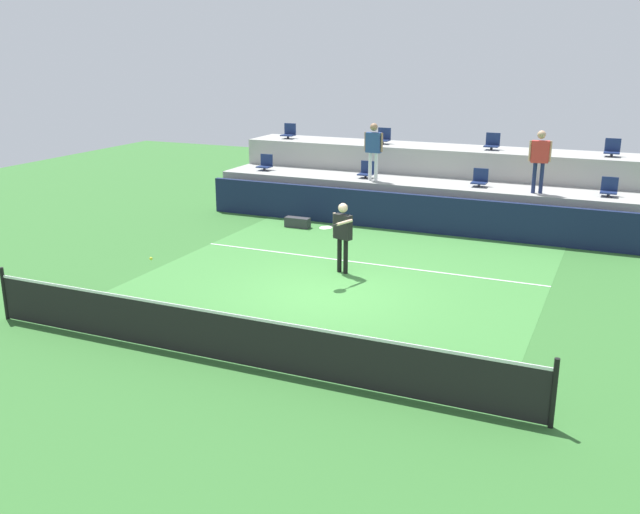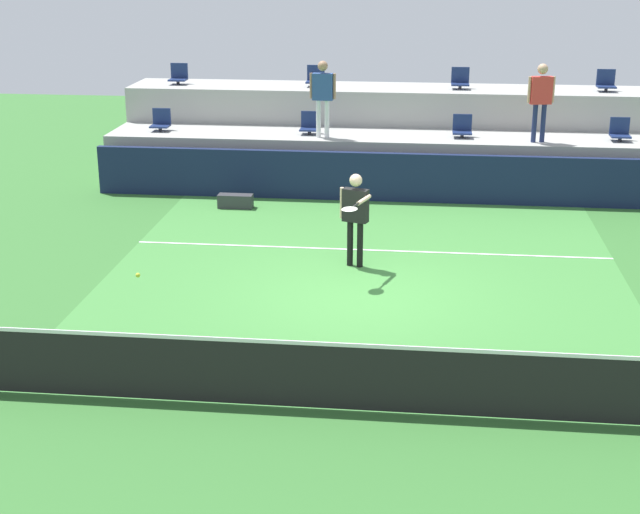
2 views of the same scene
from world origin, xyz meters
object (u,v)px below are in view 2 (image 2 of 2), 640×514
stadium_chair_lower_right (462,128)px  spectator_in_white (541,95)px  stadium_chair_upper_right (460,80)px  tennis_ball (138,275)px  equipment_bag (235,201)px  stadium_chair_lower_far_left (161,122)px  stadium_chair_upper_left (315,78)px  stadium_chair_upper_far_left (179,76)px  stadium_chair_upper_far_right (606,82)px  stadium_chair_lower_far_right (620,131)px  tennis_player (355,211)px  spectator_in_grey (323,91)px  stadium_chair_lower_left (310,125)px

stadium_chair_lower_right → spectator_in_white: size_ratio=0.30×
stadium_chair_lower_right → stadium_chair_upper_right: bearing=91.1°
tennis_ball → equipment_bag: 7.14m
stadium_chair_lower_far_left → stadium_chair_lower_right: bearing=0.0°
stadium_chair_upper_left → stadium_chair_upper_far_left: bearing=180.0°
stadium_chair_upper_far_right → stadium_chair_lower_far_right: bearing=-87.5°
stadium_chair_upper_far_left → stadium_chair_upper_right: bearing=0.0°
tennis_ball → tennis_player: bearing=50.2°
stadium_chair_lower_right → tennis_ball: stadium_chair_lower_right is taller
stadium_chair_upper_left → spectator_in_white: spectator_in_white is taller
tennis_player → stadium_chair_upper_far_right: bearing=54.1°
stadium_chair_upper_right → equipment_bag: stadium_chair_upper_right is taller
stadium_chair_lower_right → tennis_ball: size_ratio=7.65×
spectator_in_white → stadium_chair_upper_far_right: bearing=50.6°
stadium_chair_lower_far_left → stadium_chair_upper_far_right: stadium_chair_upper_far_right is taller
spectator_in_grey → tennis_ball: size_ratio=25.74×
spectator_in_grey → spectator_in_white: bearing=0.0°
spectator_in_grey → stadium_chair_upper_far_left: bearing=151.0°
stadium_chair_upper_far_right → tennis_ball: 13.96m
stadium_chair_lower_far_left → stadium_chair_upper_far_left: bearing=89.8°
stadium_chair_upper_far_right → tennis_ball: size_ratio=7.65×
stadium_chair_upper_far_right → spectator_in_white: 2.82m
stadium_chair_lower_far_left → equipment_bag: (2.22, -2.18, -1.31)m
stadium_chair_upper_left → stadium_chair_lower_left: bearing=-87.4°
spectator_in_white → spectator_in_grey: bearing=180.0°
spectator_in_grey → stadium_chair_upper_right: bearing=34.5°
spectator_in_grey → equipment_bag: size_ratio=2.30×
stadium_chair_lower_far_right → spectator_in_grey: 6.83m
stadium_chair_upper_far_left → equipment_bag: bearing=-60.9°
equipment_bag → tennis_ball: bearing=-89.9°
stadium_chair_upper_left → stadium_chair_upper_far_right: size_ratio=1.00×
spectator_in_white → tennis_ball: size_ratio=25.80×
stadium_chair_lower_left → tennis_player: size_ratio=0.31×
spectator_in_grey → equipment_bag: spectator_in_grey is taller
stadium_chair_upper_far_left → spectator_in_grey: 4.50m
stadium_chair_upper_far_right → tennis_player: stadium_chair_upper_far_right is taller
stadium_chair_lower_far_left → stadium_chair_upper_left: 4.04m
stadium_chair_lower_left → equipment_bag: size_ratio=0.68×
stadium_chair_lower_right → stadium_chair_upper_left: 4.14m
stadium_chair_lower_far_left → stadium_chair_upper_left: (3.52, 1.80, 0.85)m
stadium_chair_lower_right → equipment_bag: 5.56m
spectator_in_grey → equipment_bag: 3.30m
stadium_chair_lower_far_right → tennis_player: 8.06m
stadium_chair_lower_right → spectator_in_white: bearing=-12.9°
stadium_chair_upper_right → spectator_in_grey: 3.85m
stadium_chair_lower_right → stadium_chair_upper_far_left: stadium_chair_upper_far_left is taller
stadium_chair_lower_left → spectator_in_white: size_ratio=0.30×
stadium_chair_upper_left → stadium_chair_lower_far_right: bearing=-14.1°
stadium_chair_lower_far_right → stadium_chair_upper_left: 7.46m
stadium_chair_lower_far_left → tennis_player: bearing=-48.5°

